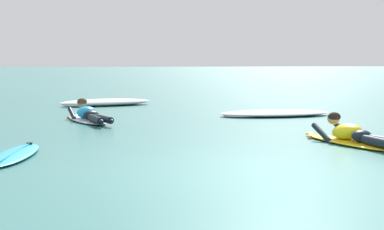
# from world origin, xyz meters

# --- Properties ---
(ground_plane) EXTENTS (120.00, 120.00, 0.00)m
(ground_plane) POSITION_xyz_m (0.00, 10.00, 0.00)
(ground_plane) COLOR #387A75
(surfer_near) EXTENTS (1.16, 2.65, 0.55)m
(surfer_near) POSITION_xyz_m (2.33, 2.30, 0.14)
(surfer_near) COLOR yellow
(surfer_near) RESTS_ON ground
(surfer_far) EXTENTS (1.21, 2.57, 0.53)m
(surfer_far) POSITION_xyz_m (-2.08, 6.51, 0.13)
(surfer_far) COLOR silver
(surfer_far) RESTS_ON ground
(drifting_surfboard) EXTENTS (0.70, 2.26, 0.16)m
(drifting_surfboard) POSITION_xyz_m (-2.92, 1.60, 0.03)
(drifting_surfboard) COLOR #2DB2D1
(drifting_surfboard) RESTS_ON ground
(whitewater_front) EXTENTS (2.78, 1.46, 0.14)m
(whitewater_front) POSITION_xyz_m (2.27, 7.48, 0.07)
(whitewater_front) COLOR white
(whitewater_front) RESTS_ON ground
(whitewater_mid_right) EXTENTS (2.84, 1.81, 0.19)m
(whitewater_mid_right) POSITION_xyz_m (-1.78, 11.22, 0.09)
(whitewater_mid_right) COLOR white
(whitewater_mid_right) RESTS_ON ground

